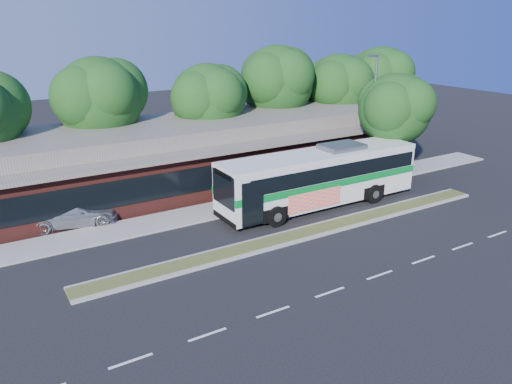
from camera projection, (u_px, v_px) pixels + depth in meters
The scene contains 13 objects.
ground at pixel (314, 237), 27.51m from camera, with size 120.00×120.00×0.00m, color black.
median_strip at pixel (308, 232), 27.97m from camera, with size 26.00×1.10×0.15m, color #3B4D21.
sidewalk at pixel (255, 202), 32.65m from camera, with size 44.00×2.60×0.12m, color gray.
plaza_building at pixel (209, 150), 37.28m from camera, with size 33.20×11.20×4.45m.
lamp_post at pixel (372, 115), 35.42m from camera, with size 0.93×0.18×9.07m.
tree_bg_b at pixel (104, 97), 35.27m from camera, with size 6.69×6.00×9.00m.
tree_bg_c at pixel (212, 98), 38.55m from camera, with size 6.24×5.60×8.26m.
tree_bg_d at pixel (280, 80), 42.55m from camera, with size 6.91×6.20×9.37m.
tree_bg_e at pixel (341, 85), 44.89m from camera, with size 6.47×5.80×8.50m.
tree_bg_f at pixel (382, 76), 48.54m from camera, with size 6.69×6.00×8.92m.
transit_bus at pixel (320, 174), 31.48m from camera, with size 13.75×3.31×3.85m.
sedan at pixel (71, 213), 28.85m from camera, with size 2.12×5.22×1.52m, color #ACAEB3.
sidewalk_tree at pixel (397, 107), 35.67m from camera, with size 5.72×5.13×7.85m.
Camera 1 is at (-15.82, -19.79, 11.46)m, focal length 35.00 mm.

